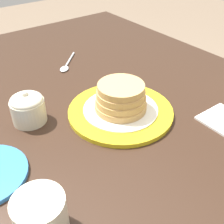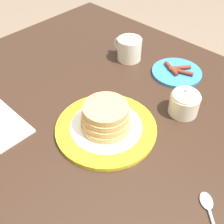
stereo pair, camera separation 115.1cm
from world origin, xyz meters
The scene contains 5 objects.
dining_table centered at (0.00, 0.00, 0.66)m, with size 1.46×1.09×0.76m.
pancake_plate centered at (0.05, 0.03, 0.79)m, with size 0.28×0.28×0.09m.
coffee_mug centered at (0.25, -0.29, 0.80)m, with size 0.12×0.09×0.08m.
sugar_bowl centered at (-0.06, -0.18, 0.80)m, with size 0.09×0.09×0.09m.
spoon centered at (-0.28, 0.05, 0.77)m, with size 0.12×0.12×0.01m.
Camera 1 is at (0.53, -0.36, 1.21)m, focal length 45.00 mm.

